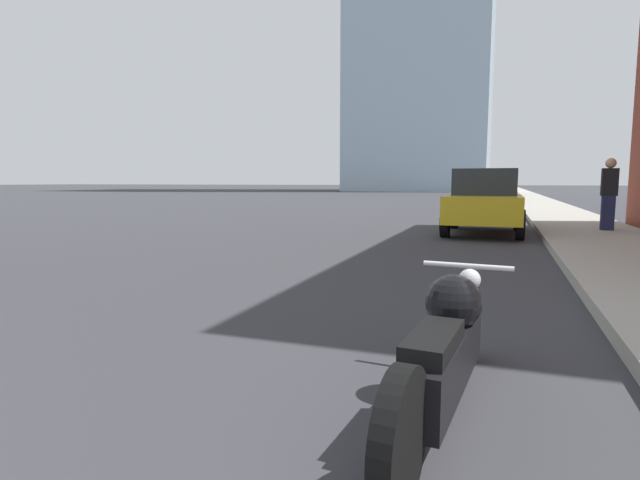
{
  "coord_description": "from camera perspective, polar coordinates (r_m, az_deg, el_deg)",
  "views": [
    {
      "loc": [
        3.53,
        0.96,
        1.35
      ],
      "look_at": [
        1.54,
        6.45,
        0.66
      ],
      "focal_mm": 28.0,
      "sensor_mm": 36.0,
      "label": 1
    }
  ],
  "objects": [
    {
      "name": "sidewalk",
      "position": [
        39.12,
        23.15,
        4.29
      ],
      "size": [
        2.48,
        240.0,
        0.15
      ],
      "color": "#9E998E",
      "rests_on": "ground_plane"
    },
    {
      "name": "motorcycle",
      "position": [
        3.05,
        14.14,
        -11.92
      ],
      "size": [
        0.62,
        2.38,
        0.78
      ],
      "rotation": [
        0.0,
        0.0,
        -0.09
      ],
      "color": "black",
      "rests_on": "ground_plane"
    },
    {
      "name": "parked_car_yellow",
      "position": [
        13.65,
        18.3,
        4.23
      ],
      "size": [
        1.92,
        4.02,
        1.67
      ],
      "rotation": [
        0.0,
        0.0,
        -0.01
      ],
      "color": "gold",
      "rests_on": "ground_plane"
    },
    {
      "name": "parked_car_white",
      "position": [
        24.75,
        19.25,
        4.98
      ],
      "size": [
        2.03,
        4.35,
        1.54
      ],
      "rotation": [
        0.0,
        0.0,
        0.07
      ],
      "color": "silver",
      "rests_on": "ground_plane"
    },
    {
      "name": "parked_car_green",
      "position": [
        36.4,
        19.86,
        5.38
      ],
      "size": [
        1.99,
        4.25,
        1.52
      ],
      "rotation": [
        0.0,
        0.0,
        -0.03
      ],
      "color": "#1E6B33",
      "rests_on": "ground_plane"
    },
    {
      "name": "parked_car_black",
      "position": [
        48.64,
        19.46,
        5.62
      ],
      "size": [
        2.07,
        4.59,
        1.51
      ],
      "rotation": [
        0.0,
        0.0,
        -0.03
      ],
      "color": "black",
      "rests_on": "ground_plane"
    },
    {
      "name": "pedestrian",
      "position": [
        14.28,
        30.13,
        4.67
      ],
      "size": [
        0.36,
        0.25,
        1.78
      ],
      "color": "#1E2347",
      "rests_on": "sidewalk"
    }
  ]
}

